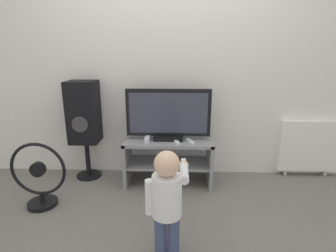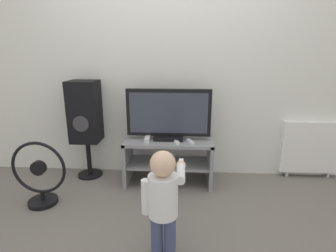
% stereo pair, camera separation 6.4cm
% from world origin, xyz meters
% --- Properties ---
extents(ground_plane, '(16.00, 16.00, 0.00)m').
position_xyz_m(ground_plane, '(0.00, 0.00, 0.00)').
color(ground_plane, slate).
extents(wall_back, '(10.00, 0.06, 2.60)m').
position_xyz_m(wall_back, '(0.00, 0.50, 1.30)').
color(wall_back, silver).
rests_on(wall_back, ground_plane).
extents(tv_stand, '(0.91, 0.42, 0.48)m').
position_xyz_m(tv_stand, '(0.00, 0.21, 0.31)').
color(tv_stand, gray).
rests_on(tv_stand, ground_plane).
extents(television, '(0.86, 0.20, 0.53)m').
position_xyz_m(television, '(0.00, 0.23, 0.74)').
color(television, black).
rests_on(television, tv_stand).
extents(game_console, '(0.05, 0.20, 0.04)m').
position_xyz_m(game_console, '(-0.21, 0.18, 0.50)').
color(game_console, white).
rests_on(game_console, tv_stand).
extents(remote_primary, '(0.08, 0.13, 0.03)m').
position_xyz_m(remote_primary, '(0.23, 0.13, 0.49)').
color(remote_primary, white).
rests_on(remote_primary, tv_stand).
extents(remote_secondary, '(0.08, 0.13, 0.03)m').
position_xyz_m(remote_secondary, '(0.08, 0.12, 0.49)').
color(remote_secondary, white).
rests_on(remote_secondary, tv_stand).
extents(child, '(0.29, 0.44, 0.77)m').
position_xyz_m(child, '(0.03, -0.86, 0.45)').
color(child, '#3F4C72').
rests_on(child, ground_plane).
extents(speaker_tower, '(0.30, 0.28, 1.08)m').
position_xyz_m(speaker_tower, '(-0.91, 0.31, 0.72)').
color(speaker_tower, black).
rests_on(speaker_tower, ground_plane).
extents(floor_fan, '(0.50, 0.26, 0.61)m').
position_xyz_m(floor_fan, '(-1.14, -0.30, 0.27)').
color(floor_fan, black).
rests_on(floor_fan, ground_plane).
extents(radiator, '(0.65, 0.08, 0.64)m').
position_xyz_m(radiator, '(1.56, 0.43, 0.35)').
color(radiator, white).
rests_on(radiator, ground_plane).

